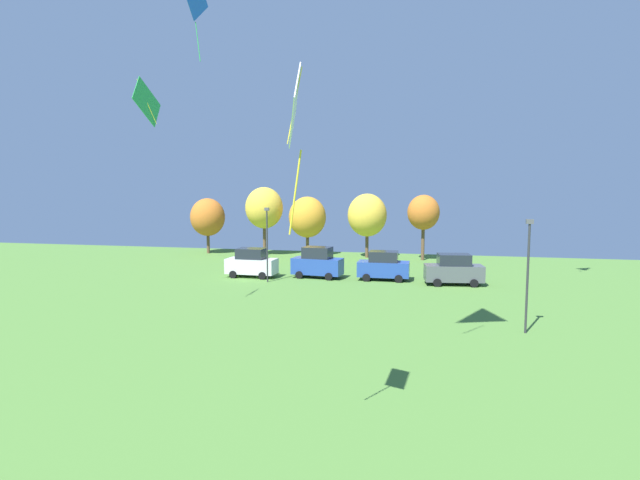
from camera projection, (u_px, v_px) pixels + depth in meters
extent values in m
cube|color=green|center=(147.00, 102.00, 28.02)|extent=(0.82, 2.94, 2.84)
cylinder|color=yellow|center=(147.00, 102.00, 28.01)|extent=(1.00, 0.32, 2.49)
cube|color=blue|center=(197.00, 1.00, 33.42)|extent=(0.60, 2.61, 2.58)
cylinder|color=green|center=(197.00, 1.00, 33.40)|extent=(0.73, 0.30, 2.28)
cylinder|color=green|center=(198.00, 42.00, 33.68)|extent=(0.41, 0.20, 2.64)
cube|color=white|center=(295.00, 106.00, 13.17)|extent=(0.61, 2.20, 2.25)
cylinder|color=yellow|center=(295.00, 105.00, 13.15)|extent=(0.40, 0.19, 2.03)
cylinder|color=yellow|center=(295.00, 192.00, 13.40)|extent=(0.36, 0.19, 2.28)
cube|color=silver|center=(252.00, 266.00, 42.89)|extent=(4.34, 1.97, 1.28)
cube|color=#1E232D|center=(251.00, 253.00, 42.79)|extent=(2.41, 1.76, 0.90)
cylinder|color=black|center=(262.00, 276.00, 41.74)|extent=(0.65, 0.24, 0.64)
cylinder|color=black|center=(270.00, 272.00, 43.51)|extent=(0.65, 0.24, 0.64)
cylinder|color=black|center=(233.00, 274.00, 42.41)|extent=(0.65, 0.24, 0.64)
cylinder|color=black|center=(242.00, 271.00, 44.17)|extent=(0.65, 0.24, 0.64)
cube|color=#234299|center=(317.00, 266.00, 42.52)|extent=(4.41, 2.25, 1.37)
cube|color=#1E232D|center=(317.00, 253.00, 42.41)|extent=(2.50, 1.89, 0.96)
cylinder|color=black|center=(329.00, 277.00, 41.32)|extent=(0.66, 0.29, 0.64)
cylinder|color=black|center=(335.00, 273.00, 43.00)|extent=(0.66, 0.29, 0.64)
cylinder|color=black|center=(299.00, 275.00, 42.17)|extent=(0.66, 0.29, 0.64)
cylinder|color=black|center=(307.00, 272.00, 43.86)|extent=(0.66, 0.29, 0.64)
cube|color=#234299|center=(383.00, 269.00, 41.41)|extent=(4.24, 1.94, 1.24)
cube|color=#1E232D|center=(384.00, 256.00, 41.31)|extent=(2.34, 1.77, 0.87)
cylinder|color=black|center=(399.00, 279.00, 40.29)|extent=(0.64, 0.23, 0.64)
cylinder|color=black|center=(400.00, 275.00, 42.12)|extent=(0.64, 0.23, 0.64)
cylinder|color=black|center=(366.00, 278.00, 40.83)|extent=(0.64, 0.23, 0.64)
cylinder|color=black|center=(369.00, 274.00, 42.67)|extent=(0.64, 0.23, 0.64)
cube|color=#4C5156|center=(454.00, 273.00, 39.35)|extent=(4.70, 2.47, 1.26)
cube|color=#1E232D|center=(454.00, 260.00, 39.25)|extent=(2.67, 2.05, 0.88)
cylinder|color=black|center=(474.00, 283.00, 38.35)|extent=(0.66, 0.30, 0.64)
cylinder|color=black|center=(469.00, 279.00, 40.23)|extent=(0.66, 0.30, 0.64)
cylinder|color=black|center=(437.00, 283.00, 38.60)|extent=(0.66, 0.30, 0.64)
cylinder|color=black|center=(434.00, 278.00, 40.48)|extent=(0.66, 0.30, 0.64)
cylinder|color=#2D2D33|center=(527.00, 279.00, 25.80)|extent=(0.12, 0.12, 5.72)
cube|color=#4C4C51|center=(530.00, 222.00, 25.50)|extent=(0.36, 0.20, 0.24)
cylinder|color=#2D2D33|center=(267.00, 247.00, 40.34)|extent=(0.12, 0.12, 5.82)
cube|color=#4C4C51|center=(267.00, 209.00, 40.04)|extent=(0.36, 0.20, 0.24)
cylinder|color=brown|center=(208.00, 242.00, 59.18)|extent=(0.36, 0.36, 2.78)
ellipsoid|color=#BC6623|center=(208.00, 217.00, 58.89)|extent=(4.05, 4.05, 4.46)
cylinder|color=brown|center=(264.00, 238.00, 57.52)|extent=(0.36, 0.36, 3.84)
ellipsoid|color=gold|center=(264.00, 208.00, 57.17)|extent=(4.31, 4.31, 4.74)
cylinder|color=brown|center=(307.00, 243.00, 57.23)|extent=(0.36, 0.36, 2.81)
ellipsoid|color=gold|center=(307.00, 217.00, 56.93)|extent=(4.25, 4.25, 4.68)
cylinder|color=brown|center=(367.00, 244.00, 55.36)|extent=(0.36, 0.36, 3.11)
ellipsoid|color=gold|center=(367.00, 215.00, 55.04)|extent=(4.31, 4.31, 4.74)
cylinder|color=brown|center=(423.00, 242.00, 53.29)|extent=(0.36, 0.36, 3.85)
ellipsoid|color=#BC6623|center=(423.00, 212.00, 52.98)|extent=(3.39, 3.39, 3.73)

